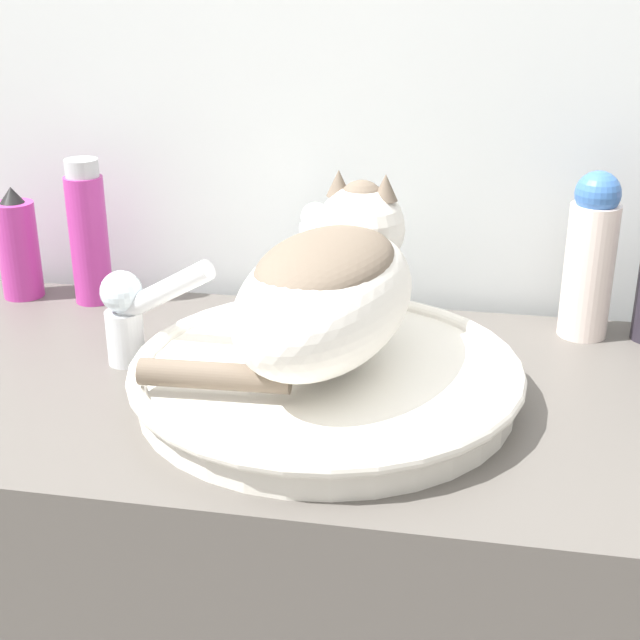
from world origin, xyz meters
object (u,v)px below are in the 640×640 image
at_px(faucet, 133,310).
at_px(lotion_bottle_white, 590,256).
at_px(cat, 326,284).
at_px(spray_bottle_trigger, 18,247).
at_px(deodorant_stick, 316,261).
at_px(shampoo_bottle_tall, 88,234).

height_order(faucet, lotion_bottle_white, lotion_bottle_white).
distance_m(cat, spray_bottle_trigger, 0.52).
height_order(spray_bottle_trigger, deodorant_stick, spray_bottle_trigger).
bearing_deg(shampoo_bottle_tall, cat, -30.46).
height_order(faucet, spray_bottle_trigger, spray_bottle_trigger).
relative_size(faucet, deodorant_stick, 0.94).
bearing_deg(spray_bottle_trigger, lotion_bottle_white, 0.00).
relative_size(cat, lotion_bottle_white, 1.58).
height_order(spray_bottle_trigger, shampoo_bottle_tall, shampoo_bottle_tall).
bearing_deg(shampoo_bottle_tall, spray_bottle_trigger, -180.00).
bearing_deg(spray_bottle_trigger, shampoo_bottle_tall, 0.00).
distance_m(lotion_bottle_white, shampoo_bottle_tall, 0.66).
relative_size(cat, shampoo_bottle_tall, 1.67).
xyz_separation_m(deodorant_stick, shampoo_bottle_tall, (-0.31, -0.00, 0.02)).
height_order(deodorant_stick, shampoo_bottle_tall, shampoo_bottle_tall).
relative_size(faucet, shampoo_bottle_tall, 0.73).
bearing_deg(deodorant_stick, faucet, -133.84).
height_order(cat, lotion_bottle_white, cat).
bearing_deg(faucet, lotion_bottle_white, 30.17).
height_order(faucet, deodorant_stick, deodorant_stick).
height_order(cat, deodorant_stick, cat).
bearing_deg(spray_bottle_trigger, deodorant_stick, 0.00).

